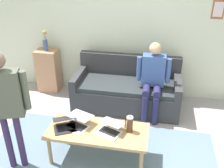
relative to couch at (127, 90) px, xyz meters
The scene contains 13 objects.
ground_plane 1.65m from the couch, 86.65° to the left, with size 7.68×7.68×0.00m, color #A7A0A5.
area_rug 1.59m from the couch, 83.11° to the left, with size 3.21×1.87×0.01m, color slate.
back_wall 1.20m from the couch, 80.75° to the right, with size 7.04×0.11×2.70m.
couch is the anchor object (origin of this frame).
coffee_table 1.46m from the couch, 82.64° to the left, with size 1.32×0.57×0.47m.
laptop_left 1.47m from the couch, 89.01° to the left, with size 0.39×0.39×0.14m.
laptop_center 1.61m from the couch, 67.26° to the left, with size 0.40×0.40×0.15m.
laptop_right 1.50m from the couch, 71.43° to the left, with size 0.42×0.43×0.13m.
french_press 1.43m from the couch, 99.07° to the left, with size 0.11×0.09×0.25m.
side_shelf 1.66m from the couch, 10.41° to the right, with size 0.42×0.32×0.85m.
flower_vase 1.79m from the couch, 10.43° to the right, with size 0.10×0.09×0.40m.
person_standing 2.26m from the couch, 56.17° to the left, with size 0.56×0.30×1.60m.
person_seated 0.66m from the couch, 153.31° to the left, with size 0.55×0.51×1.28m.
Camera 1 is at (-0.60, 2.44, 2.55)m, focal length 41.22 mm.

